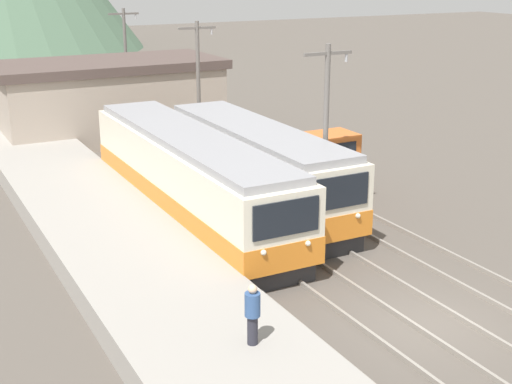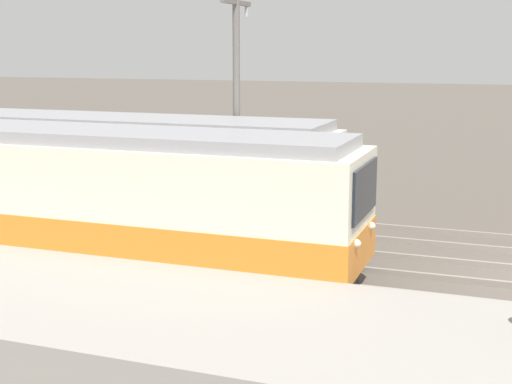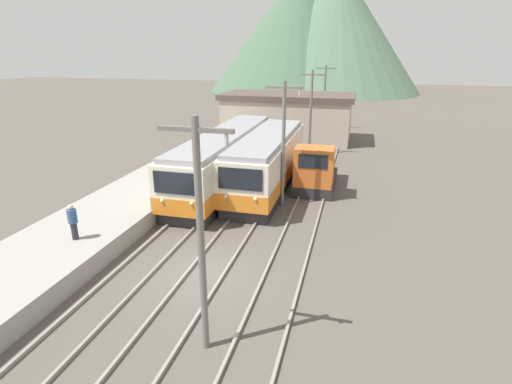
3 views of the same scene
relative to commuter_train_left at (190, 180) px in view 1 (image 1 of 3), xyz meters
name	(u,v)px [view 1 (image 1 of 3)]	position (x,y,z in m)	size (l,w,h in m)	color
ground_plane	(429,323)	(2.60, -10.95, -1.62)	(200.00, 200.00, 0.00)	#564F47
platform_left	(228,366)	(-3.65, -10.95, -1.19)	(4.50, 54.00, 0.87)	gray
track_left	(352,343)	(0.00, -10.95, -1.55)	(1.54, 60.00, 0.14)	gray
track_center	(434,319)	(2.80, -10.95, -1.55)	(1.54, 60.00, 0.14)	gray
track_right	(511,297)	(5.80, -10.95, -1.55)	(1.54, 60.00, 0.14)	gray
commuter_train_left	(190,180)	(0.00, 0.00, 0.00)	(2.84, 14.92, 3.46)	#28282B
commuter_train_center	(256,172)	(2.80, -0.16, 0.01)	(2.84, 11.96, 3.48)	#28282B
shunting_locomotive	(309,167)	(5.80, 0.65, -0.41)	(2.40, 5.02, 3.00)	#28282B
catenary_mast_mid	(326,129)	(4.31, -2.87, 2.15)	(2.00, 0.20, 6.89)	slate
catenary_mast_far	(199,83)	(4.31, 9.01, 2.15)	(2.00, 0.20, 6.89)	slate
catenary_mast_distant	(126,58)	(4.31, 20.88, 2.15)	(2.00, 0.20, 6.89)	slate
person_on_platform	(253,312)	(-2.99, -10.98, 0.09)	(0.38, 0.38, 1.56)	#282833
station_building	(109,99)	(1.36, 15.05, 0.62)	(12.60, 6.30, 4.43)	#AD9E8E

